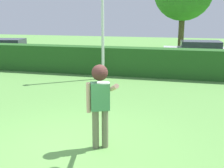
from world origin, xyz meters
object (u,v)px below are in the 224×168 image
at_px(lamppost, 103,9).
at_px(parked_car_silver, 200,51).
at_px(frisbee, 103,83).
at_px(person, 100,96).
at_px(parked_car_black, 6,48).

distance_m(lamppost, parked_car_silver, 7.28).
relative_size(frisbee, parked_car_silver, 0.06).
bearing_deg(lamppost, person, -74.57).
xyz_separation_m(person, frisbee, (0.22, -0.52, 0.42)).
distance_m(person, parked_car_black, 13.87).
bearing_deg(frisbee, person, 112.98).
bearing_deg(lamppost, parked_car_silver, 51.99).
xyz_separation_m(lamppost, parked_car_black, (-7.41, 3.91, -2.26)).
relative_size(frisbee, lamppost, 0.04).
bearing_deg(frisbee, parked_car_black, 130.84).
height_order(lamppost, parked_car_black, lamppost).
distance_m(lamppost, parked_car_black, 8.68).
height_order(person, frisbee, person).
bearing_deg(frisbee, parked_car_silver, 79.70).
bearing_deg(lamppost, frisbee, -73.98).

